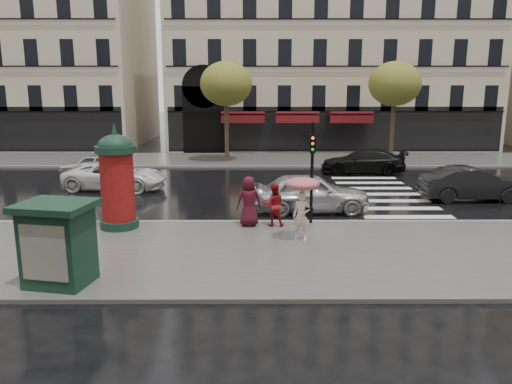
{
  "coord_description": "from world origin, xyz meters",
  "views": [
    {
      "loc": [
        -0.16,
        -15.18,
        5.2
      ],
      "look_at": [
        -0.11,
        1.5,
        1.57
      ],
      "focal_mm": 35.0,
      "sensor_mm": 36.0,
      "label": 1
    }
  ],
  "objects_px": {
    "woman_umbrella": "(302,198)",
    "traffic_light": "(312,163)",
    "woman_red": "(274,205)",
    "man_burgundy": "(249,201)",
    "car_silver": "(311,193)",
    "car_far_silver": "(93,165)",
    "newsstand": "(58,243)",
    "morris_column": "(117,178)",
    "car_darkgrey": "(473,184)",
    "car_white": "(116,176)",
    "car_black": "(363,161)"
  },
  "relations": [
    {
      "from": "woman_umbrella",
      "to": "car_black",
      "type": "distance_m",
      "value": 14.13
    },
    {
      "from": "car_silver",
      "to": "morris_column",
      "type": "bearing_deg",
      "value": 108.32
    },
    {
      "from": "car_black",
      "to": "car_silver",
      "type": "bearing_deg",
      "value": -19.63
    },
    {
      "from": "newsstand",
      "to": "car_far_silver",
      "type": "relative_size",
      "value": 0.58
    },
    {
      "from": "woman_umbrella",
      "to": "newsstand",
      "type": "relative_size",
      "value": 1.01
    },
    {
      "from": "woman_red",
      "to": "man_burgundy",
      "type": "bearing_deg",
      "value": 0.07
    },
    {
      "from": "morris_column",
      "to": "car_silver",
      "type": "bearing_deg",
      "value": 20.39
    },
    {
      "from": "woman_umbrella",
      "to": "car_black",
      "type": "height_order",
      "value": "woman_umbrella"
    },
    {
      "from": "man_burgundy",
      "to": "car_silver",
      "type": "distance_m",
      "value": 3.54
    },
    {
      "from": "woman_red",
      "to": "morris_column",
      "type": "xyz_separation_m",
      "value": [
        -5.58,
        -0.2,
        1.03
      ]
    },
    {
      "from": "car_far_silver",
      "to": "car_darkgrey",
      "type": "bearing_deg",
      "value": 77.12
    },
    {
      "from": "newsstand",
      "to": "car_white",
      "type": "bearing_deg",
      "value": 98.86
    },
    {
      "from": "car_darkgrey",
      "to": "car_white",
      "type": "distance_m",
      "value": 17.02
    },
    {
      "from": "car_darkgrey",
      "to": "car_black",
      "type": "relative_size",
      "value": 0.95
    },
    {
      "from": "car_darkgrey",
      "to": "car_white",
      "type": "relative_size",
      "value": 0.92
    },
    {
      "from": "car_silver",
      "to": "car_white",
      "type": "height_order",
      "value": "car_silver"
    },
    {
      "from": "woman_umbrella",
      "to": "traffic_light",
      "type": "distance_m",
      "value": 2.27
    },
    {
      "from": "traffic_light",
      "to": "car_silver",
      "type": "height_order",
      "value": "traffic_light"
    },
    {
      "from": "car_far_silver",
      "to": "newsstand",
      "type": "bearing_deg",
      "value": 19.82
    },
    {
      "from": "woman_red",
      "to": "car_white",
      "type": "height_order",
      "value": "woman_red"
    },
    {
      "from": "newsstand",
      "to": "car_darkgrey",
      "type": "distance_m",
      "value": 17.93
    },
    {
      "from": "woman_red",
      "to": "morris_column",
      "type": "bearing_deg",
      "value": 2.14
    },
    {
      "from": "man_burgundy",
      "to": "car_silver",
      "type": "height_order",
      "value": "man_burgundy"
    },
    {
      "from": "newsstand",
      "to": "car_silver",
      "type": "relative_size",
      "value": 0.45
    },
    {
      "from": "woman_red",
      "to": "car_darkgrey",
      "type": "relative_size",
      "value": 0.34
    },
    {
      "from": "woman_red",
      "to": "car_silver",
      "type": "distance_m",
      "value": 2.96
    },
    {
      "from": "woman_red",
      "to": "traffic_light",
      "type": "height_order",
      "value": "traffic_light"
    },
    {
      "from": "man_burgundy",
      "to": "car_far_silver",
      "type": "relative_size",
      "value": 0.49
    },
    {
      "from": "car_white",
      "to": "man_burgundy",
      "type": "bearing_deg",
      "value": -130.39
    },
    {
      "from": "car_black",
      "to": "car_white",
      "type": "bearing_deg",
      "value": -66.43
    },
    {
      "from": "man_burgundy",
      "to": "newsstand",
      "type": "xyz_separation_m",
      "value": [
        -4.82,
        -5.4,
        0.2
      ]
    },
    {
      "from": "car_darkgrey",
      "to": "car_far_silver",
      "type": "distance_m",
      "value": 20.16
    },
    {
      "from": "car_white",
      "to": "car_far_silver",
      "type": "bearing_deg",
      "value": 37.29
    },
    {
      "from": "morris_column",
      "to": "newsstand",
      "type": "height_order",
      "value": "morris_column"
    },
    {
      "from": "woman_umbrella",
      "to": "morris_column",
      "type": "distance_m",
      "value": 6.62
    },
    {
      "from": "morris_column",
      "to": "woman_umbrella",
      "type": "bearing_deg",
      "value": -13.21
    },
    {
      "from": "traffic_light",
      "to": "newsstand",
      "type": "bearing_deg",
      "value": -141.19
    },
    {
      "from": "morris_column",
      "to": "car_silver",
      "type": "xyz_separation_m",
      "value": [
        7.19,
        2.67,
        -1.12
      ]
    },
    {
      "from": "man_burgundy",
      "to": "morris_column",
      "type": "bearing_deg",
      "value": -6.64
    },
    {
      "from": "newsstand",
      "to": "car_far_silver",
      "type": "distance_m",
      "value": 16.7
    },
    {
      "from": "woman_umbrella",
      "to": "woman_red",
      "type": "relative_size",
      "value": 1.39
    },
    {
      "from": "newsstand",
      "to": "car_white",
      "type": "relative_size",
      "value": 0.43
    },
    {
      "from": "woman_umbrella",
      "to": "morris_column",
      "type": "xyz_separation_m",
      "value": [
        -6.43,
        1.51,
        0.38
      ]
    },
    {
      "from": "woman_red",
      "to": "car_black",
      "type": "distance_m",
      "value": 12.86
    },
    {
      "from": "man_burgundy",
      "to": "car_black",
      "type": "bearing_deg",
      "value": -128.96
    },
    {
      "from": "car_silver",
      "to": "car_darkgrey",
      "type": "bearing_deg",
      "value": -76.8
    },
    {
      "from": "man_burgundy",
      "to": "newsstand",
      "type": "height_order",
      "value": "newsstand"
    },
    {
      "from": "newsstand",
      "to": "car_black",
      "type": "xyz_separation_m",
      "value": [
        11.43,
        16.93,
        -0.52
      ]
    },
    {
      "from": "car_silver",
      "to": "car_far_silver",
      "type": "xyz_separation_m",
      "value": [
        -11.61,
        8.26,
        -0.17
      ]
    },
    {
      "from": "woman_umbrella",
      "to": "woman_red",
      "type": "bearing_deg",
      "value": 116.51
    }
  ]
}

